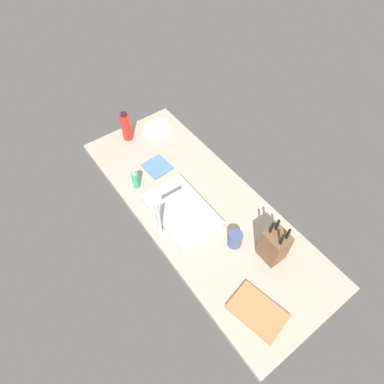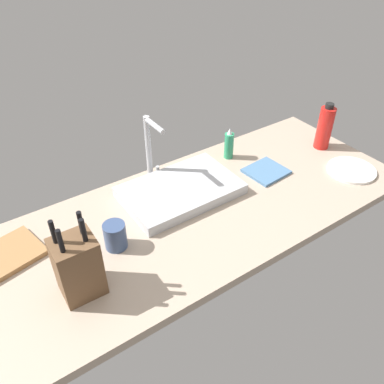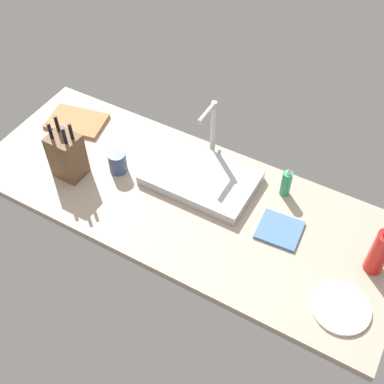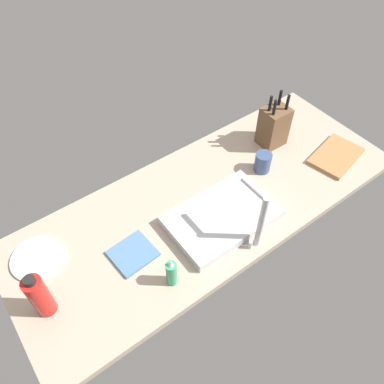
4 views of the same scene
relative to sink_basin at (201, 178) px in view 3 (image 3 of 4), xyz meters
The scene contains 10 objects.
countertop_slab 12.31cm from the sink_basin, 99.82° to the right, with size 174.92×67.68×3.50cm, color tan.
sink_basin is the anchor object (origin of this frame).
faucet 21.43cm from the sink_basin, 102.97° to the left, with size 5.50×13.53×27.95cm.
knife_block 55.21cm from the sink_basin, 155.53° to the right, with size 12.40×10.86×27.79cm.
cutting_board 67.57cm from the sink_basin, behind, with size 25.93×17.10×1.80cm, color #9E7042.
soap_bottle 34.60cm from the sink_basin, 18.39° to the left, with size 4.13×4.13×14.56cm.
water_bottle 74.39cm from the sink_basin, ahead, with size 6.80×6.80×21.70cm.
dinner_plate 74.26cm from the sink_basin, 21.84° to the right, with size 20.24×20.24×1.20cm, color white.
dish_towel 39.09cm from the sink_basin, 11.40° to the right, with size 16.08×14.80×1.20cm, color teal.
coffee_mug 35.19cm from the sink_basin, 161.63° to the right, with size 7.51×7.51×9.58cm, color #384C75.
Camera 3 is at (65.30, -108.42, 154.57)cm, focal length 45.79 mm.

